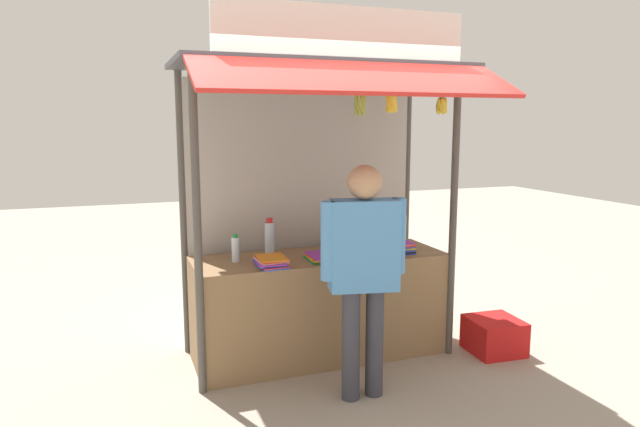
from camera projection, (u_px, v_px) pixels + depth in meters
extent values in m
plane|color=#9E9384|center=(320.00, 354.00, 4.83)|extent=(20.00, 20.00, 0.00)
cube|color=olive|center=(320.00, 306.00, 4.76)|extent=(2.07, 0.69, 0.86)
cylinder|color=#4C4742|center=(197.00, 234.00, 3.97)|extent=(0.06, 0.06, 2.35)
cylinder|color=#4C4742|center=(453.00, 217.00, 4.67)|extent=(0.06, 0.06, 2.35)
cylinder|color=#4C4742|center=(183.00, 216.00, 4.71)|extent=(0.06, 0.06, 2.35)
cylinder|color=#4C4742|center=(406.00, 204.00, 5.41)|extent=(0.06, 0.06, 2.35)
cube|color=#B7B2A8|center=(303.00, 212.00, 5.06)|extent=(2.03, 0.04, 2.30)
cube|color=#3F3F44|center=(322.00, 66.00, 4.41)|extent=(2.27, 1.00, 0.04)
cube|color=red|center=(362.00, 77.00, 3.74)|extent=(2.23, 0.51, 0.26)
cube|color=white|center=(345.00, 32.00, 3.96)|extent=(1.87, 0.04, 0.35)
cylinder|color=#59544C|center=(342.00, 76.00, 4.05)|extent=(1.97, 0.02, 0.02)
cylinder|color=silver|center=(236.00, 250.00, 4.47)|extent=(0.06, 0.06, 0.19)
cylinder|color=#198C33|center=(235.00, 236.00, 4.45)|extent=(0.04, 0.04, 0.03)
cylinder|color=silver|center=(358.00, 235.00, 4.87)|extent=(0.08, 0.08, 0.26)
cylinder|color=red|center=(358.00, 218.00, 4.85)|extent=(0.05, 0.05, 0.04)
cylinder|color=silver|center=(270.00, 238.00, 4.75)|extent=(0.08, 0.08, 0.26)
cylinder|color=red|center=(269.00, 220.00, 4.73)|extent=(0.05, 0.05, 0.04)
cylinder|color=silver|center=(401.00, 230.00, 5.05)|extent=(0.09, 0.09, 0.27)
cylinder|color=#198C33|center=(402.00, 213.00, 5.03)|extent=(0.06, 0.06, 0.04)
cube|color=green|center=(321.00, 259.00, 4.54)|extent=(0.22, 0.30, 0.01)
cube|color=green|center=(321.00, 258.00, 4.55)|extent=(0.24, 0.32, 0.01)
cube|color=orange|center=(321.00, 257.00, 4.53)|extent=(0.22, 0.31, 0.01)
cube|color=purple|center=(323.00, 255.00, 4.54)|extent=(0.21, 0.30, 0.01)
cube|color=green|center=(368.00, 260.00, 4.53)|extent=(0.23, 0.30, 0.01)
cube|color=yellow|center=(367.00, 259.00, 4.53)|extent=(0.25, 0.32, 0.01)
cube|color=purple|center=(366.00, 258.00, 4.54)|extent=(0.25, 0.32, 0.01)
cube|color=yellow|center=(367.00, 257.00, 4.53)|extent=(0.23, 0.30, 0.01)
cube|color=yellow|center=(368.00, 256.00, 4.52)|extent=(0.24, 0.31, 0.01)
cube|color=orange|center=(366.00, 254.00, 4.53)|extent=(0.23, 0.30, 0.01)
cube|color=white|center=(366.00, 253.00, 4.52)|extent=(0.22, 0.30, 0.01)
cube|color=blue|center=(272.00, 266.00, 4.34)|extent=(0.22, 0.28, 0.01)
cube|color=red|center=(271.00, 265.00, 4.33)|extent=(0.23, 0.29, 0.01)
cube|color=blue|center=(270.00, 263.00, 4.34)|extent=(0.21, 0.28, 0.01)
cube|color=purple|center=(270.00, 262.00, 4.33)|extent=(0.22, 0.28, 0.01)
cube|color=white|center=(271.00, 260.00, 4.35)|extent=(0.22, 0.28, 0.01)
cube|color=red|center=(272.00, 259.00, 4.33)|extent=(0.21, 0.28, 0.01)
cube|color=orange|center=(272.00, 258.00, 4.34)|extent=(0.22, 0.28, 0.01)
cube|color=blue|center=(399.00, 252.00, 4.81)|extent=(0.19, 0.27, 0.01)
cube|color=black|center=(398.00, 251.00, 4.81)|extent=(0.20, 0.28, 0.01)
cube|color=blue|center=(398.00, 249.00, 4.82)|extent=(0.19, 0.27, 0.01)
cube|color=blue|center=(398.00, 248.00, 4.81)|extent=(0.18, 0.26, 0.01)
cube|color=yellow|center=(399.00, 246.00, 4.82)|extent=(0.20, 0.27, 0.01)
cube|color=blue|center=(399.00, 245.00, 4.80)|extent=(0.19, 0.27, 0.01)
cube|color=red|center=(399.00, 243.00, 4.80)|extent=(0.21, 0.28, 0.01)
cube|color=orange|center=(399.00, 243.00, 4.79)|extent=(0.20, 0.27, 0.01)
cube|color=purple|center=(399.00, 242.00, 4.80)|extent=(0.18, 0.26, 0.01)
cylinder|color=#332D23|center=(361.00, 84.00, 4.11)|extent=(0.01, 0.01, 0.08)
cylinder|color=olive|center=(361.00, 93.00, 4.12)|extent=(0.04, 0.04, 0.04)
ellipsoid|color=#8CA940|center=(364.00, 105.00, 4.14)|extent=(0.04, 0.08, 0.16)
ellipsoid|color=#8CA940|center=(361.00, 105.00, 4.15)|extent=(0.06, 0.05, 0.17)
ellipsoid|color=#8CA940|center=(358.00, 105.00, 4.16)|extent=(0.08, 0.04, 0.16)
ellipsoid|color=#8CA940|center=(356.00, 105.00, 4.14)|extent=(0.05, 0.09, 0.16)
ellipsoid|color=#8CA940|center=(358.00, 105.00, 4.12)|extent=(0.05, 0.07, 0.17)
ellipsoid|color=#8CA940|center=(361.00, 105.00, 4.11)|extent=(0.08, 0.04, 0.16)
ellipsoid|color=#8CA940|center=(363.00, 105.00, 4.13)|extent=(0.07, 0.06, 0.17)
cylinder|color=#332D23|center=(442.00, 87.00, 4.35)|extent=(0.01, 0.01, 0.10)
cylinder|color=olive|center=(442.00, 96.00, 4.36)|extent=(0.04, 0.04, 0.04)
ellipsoid|color=gold|center=(444.00, 106.00, 4.37)|extent=(0.04, 0.08, 0.14)
ellipsoid|color=gold|center=(441.00, 106.00, 4.39)|extent=(0.07, 0.05, 0.14)
ellipsoid|color=gold|center=(438.00, 106.00, 4.38)|extent=(0.07, 0.07, 0.14)
ellipsoid|color=gold|center=(441.00, 106.00, 4.35)|extent=(0.07, 0.07, 0.14)
ellipsoid|color=gold|center=(444.00, 106.00, 4.35)|extent=(0.08, 0.05, 0.14)
cylinder|color=#332D23|center=(392.00, 84.00, 4.20)|extent=(0.01, 0.01, 0.07)
cylinder|color=olive|center=(391.00, 91.00, 4.21)|extent=(0.04, 0.04, 0.04)
ellipsoid|color=yellow|center=(394.00, 103.00, 4.23)|extent=(0.04, 0.08, 0.16)
ellipsoid|color=yellow|center=(391.00, 103.00, 4.23)|extent=(0.07, 0.06, 0.16)
ellipsoid|color=yellow|center=(389.00, 103.00, 4.24)|extent=(0.09, 0.05, 0.16)
ellipsoid|color=yellow|center=(389.00, 103.00, 4.22)|extent=(0.05, 0.07, 0.16)
ellipsoid|color=yellow|center=(389.00, 103.00, 4.20)|extent=(0.06, 0.08, 0.16)
ellipsoid|color=yellow|center=(392.00, 103.00, 4.20)|extent=(0.07, 0.05, 0.16)
ellipsoid|color=yellow|center=(394.00, 102.00, 4.20)|extent=(0.09, 0.07, 0.16)
cylinder|color=#383842|center=(351.00, 345.00, 3.99)|extent=(0.13, 0.13, 0.79)
cylinder|color=#383842|center=(374.00, 342.00, 4.05)|extent=(0.13, 0.13, 0.79)
cube|color=#4C8CCC|center=(364.00, 245.00, 3.91)|extent=(0.50, 0.29, 0.63)
cylinder|color=#4C8CCC|center=(328.00, 241.00, 3.81)|extent=(0.10, 0.10, 0.53)
cylinder|color=#4C8CCC|center=(398.00, 236.00, 3.99)|extent=(0.10, 0.10, 0.53)
sphere|color=tan|center=(365.00, 182.00, 3.84)|extent=(0.24, 0.24, 0.24)
cube|color=red|center=(494.00, 336.00, 4.85)|extent=(0.44, 0.44, 0.29)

